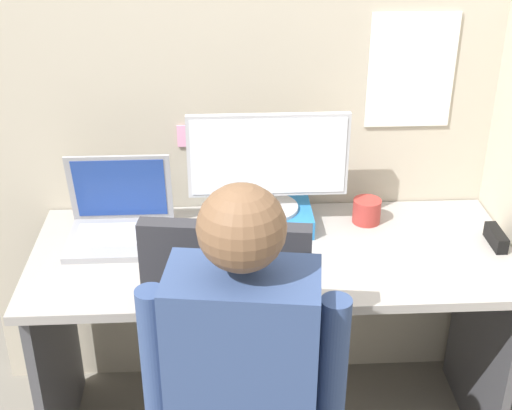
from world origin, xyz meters
The scene contains 9 objects.
cubicle_panel_back centered at (0.00, 0.66, 0.81)m, with size 2.05×0.05×1.62m.
desk centered at (0.00, 0.32, 0.57)m, with size 1.55×0.63×0.76m.
paper_box centered at (-0.01, 0.48, 0.79)m, with size 0.30×0.21×0.06m.
monitor centered at (-0.01, 0.48, 0.99)m, with size 0.53×0.20×0.34m.
laptop centered at (-0.50, 0.43, 0.81)m, with size 0.34×0.26×0.28m.
mouse centered at (-0.27, 0.21, 0.78)m, with size 0.06×0.05×0.04m.
stapler centered at (0.73, 0.32, 0.78)m, with size 0.04×0.13×0.05m.
carrot_toy centered at (0.09, 0.15, 0.78)m, with size 0.04×0.15×0.04m.
coffee_mug centered at (0.33, 0.49, 0.80)m, with size 0.10×0.10×0.08m.
Camera 1 is at (-0.16, -1.64, 1.95)m, focal length 50.00 mm.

